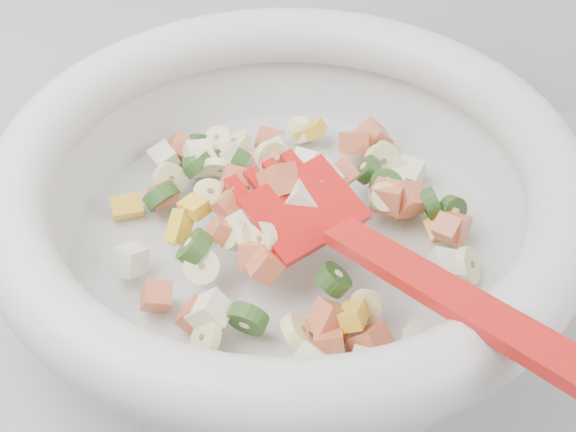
% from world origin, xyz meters
% --- Properties ---
extents(mixing_bowl, '(0.47, 0.42, 0.14)m').
position_xyz_m(mixing_bowl, '(0.05, 1.44, 0.96)').
color(mixing_bowl, silver).
rests_on(mixing_bowl, counter).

